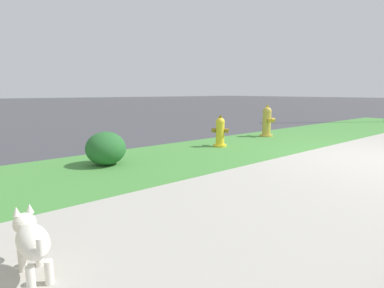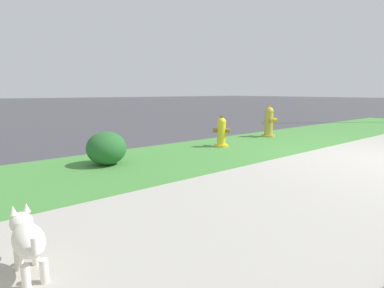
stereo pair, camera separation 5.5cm
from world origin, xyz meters
name	(u,v)px [view 1 (the left image)]	position (x,y,z in m)	size (l,w,h in m)	color
grass_verge	(265,142)	(0.00, 2.49, 0.00)	(18.00, 2.45, 0.01)	#47893D
fire_hydrant_across_street	(220,132)	(-1.23, 2.74, 0.32)	(0.33, 0.34, 0.66)	yellow
fire_hydrant_far_end	(267,121)	(0.75, 3.01, 0.39)	(0.38, 0.39, 0.81)	gold
small_white_dog	(31,240)	(-5.35, 0.26, 0.24)	(0.18, 0.55, 0.41)	silver
shrub_bush_far_verge	(106,148)	(-3.77, 2.74, 0.27)	(0.63, 0.63, 0.53)	#28662D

